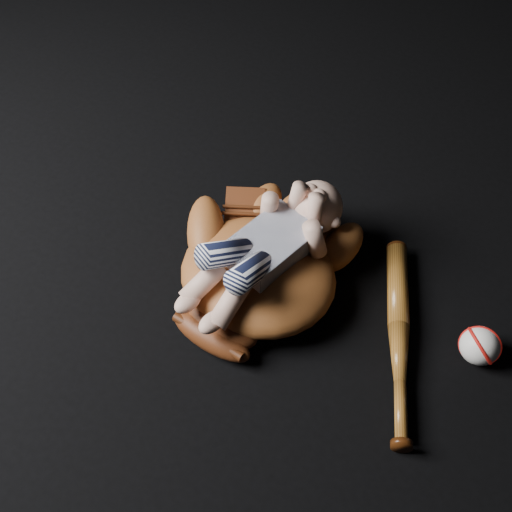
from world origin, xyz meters
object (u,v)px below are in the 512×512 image
newborn_baby (259,249)px  baseball_bat (399,338)px  baseball_glove (258,270)px  baseball (480,346)px

newborn_baby → baseball_bat: newborn_baby is taller
baseball_glove → baseball: size_ratio=6.05×
baseball_bat → baseball: size_ratio=6.09×
baseball_glove → newborn_baby: size_ratio=1.12×
baseball → baseball_glove: bearing=-170.0°
baseball_bat → baseball_glove: bearing=-174.7°
newborn_baby → baseball: bearing=23.1°
baseball → newborn_baby: bearing=-169.9°
newborn_baby → baseball_glove: bearing=-167.9°
baseball_glove → baseball_bat: baseball_glove is taller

